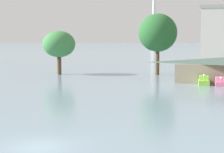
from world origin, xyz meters
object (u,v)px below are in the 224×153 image
pedal_boat_lime (204,81)px  pedal_boat_pink (220,82)px  shoreline_tree_tall_left (59,44)px  shoreline_tree_mid (158,33)px

pedal_boat_lime → pedal_boat_pink: bearing=75.7°
shoreline_tree_tall_left → pedal_boat_pink: bearing=-20.4°
pedal_boat_pink → shoreline_tree_mid: 20.16m
pedal_boat_pink → shoreline_tree_tall_left: (-29.52, 11.00, 5.27)m
shoreline_tree_mid → pedal_boat_pink: bearing=-53.3°
pedal_boat_lime → pedal_boat_pink: pedal_boat_lime is taller
pedal_boat_pink → shoreline_tree_tall_left: 31.95m
pedal_boat_lime → pedal_boat_pink: (2.29, -0.42, -0.04)m
pedal_boat_lime → shoreline_tree_tall_left: size_ratio=0.32×
pedal_boat_pink → shoreline_tree_mid: (-11.19, 15.03, 7.42)m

